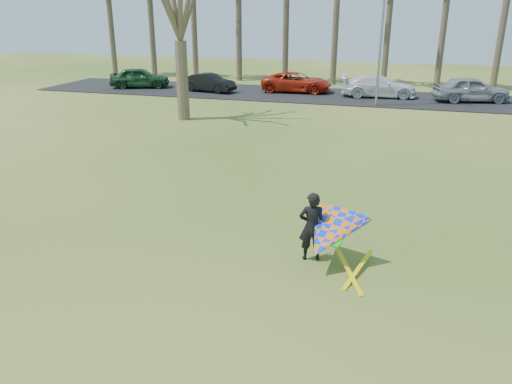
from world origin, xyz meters
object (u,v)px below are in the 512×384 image
(streetlight, at_px, (384,32))
(car_0, at_px, (140,78))
(car_3, at_px, (379,86))
(kite_flyer, at_px, (327,233))
(car_1, at_px, (209,83))
(car_4, at_px, (471,89))
(car_2, at_px, (296,82))

(streetlight, distance_m, car_0, 18.63)
(car_3, bearing_deg, kite_flyer, 174.26)
(streetlight, bearing_deg, car_3, 93.50)
(car_1, height_order, car_4, car_4)
(car_2, relative_size, car_3, 1.00)
(car_4, bearing_deg, car_2, 72.46)
(kite_flyer, bearing_deg, car_4, 77.17)
(car_4, height_order, kite_flyer, kite_flyer)
(streetlight, relative_size, car_4, 1.69)
(car_0, xyz_separation_m, car_1, (5.81, -0.34, -0.11))
(car_2, bearing_deg, car_1, 101.75)
(streetlight, bearing_deg, car_0, 171.93)
(car_0, bearing_deg, car_1, -112.89)
(streetlight, distance_m, car_1, 13.04)
(car_3, height_order, kite_flyer, kite_flyer)
(car_0, relative_size, car_3, 0.88)
(streetlight, bearing_deg, car_2, 147.57)
(car_1, distance_m, car_2, 6.40)
(car_2, xyz_separation_m, car_4, (11.76, -0.74, 0.10))
(car_0, bearing_deg, streetlight, -117.57)
(car_1, bearing_deg, kite_flyer, -142.37)
(car_3, distance_m, car_4, 5.87)
(car_0, relative_size, car_2, 0.88)
(car_1, distance_m, car_4, 17.97)
(streetlight, relative_size, car_0, 1.80)
(kite_flyer, bearing_deg, car_0, 126.93)
(car_1, relative_size, kite_flyer, 1.66)
(car_3, bearing_deg, streetlight, 177.21)
(car_1, xyz_separation_m, car_3, (12.08, 1.12, 0.08))
(streetlight, relative_size, car_3, 1.58)
(car_2, bearing_deg, streetlight, -125.66)
(car_3, height_order, car_4, car_4)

